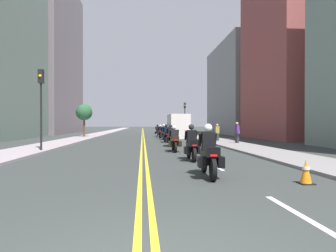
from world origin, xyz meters
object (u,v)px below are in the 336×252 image
at_px(motorcycle_4, 166,135).
at_px(street_tree_0, 84,112).
at_px(motorcycle_2, 174,141).
at_px(parked_truck, 178,127).
at_px(motorcycle_5, 164,134).
at_px(motorcycle_3, 171,138).
at_px(motorcycle_7, 157,131).
at_px(motorcycle_1, 192,146).
at_px(pedestrian_0, 237,133).
at_px(motorcycle_6, 160,133).
at_px(traffic_light_far, 185,113).
at_px(pedestrian_1, 217,133).
at_px(traffic_cone_1, 306,172).
at_px(motorcycle_0, 209,155).
at_px(traffic_cone_0, 209,143).
at_px(traffic_light_near, 41,95).

bearing_deg(motorcycle_4, street_tree_0, 129.34).
height_order(motorcycle_2, parked_truck, parked_truck).
xyz_separation_m(motorcycle_5, street_tree_0, (-9.40, 5.91, 2.43)).
relative_size(motorcycle_2, motorcycle_3, 0.90).
xyz_separation_m(motorcycle_3, motorcycle_7, (-0.07, 17.42, -0.00)).
bearing_deg(motorcycle_7, motorcycle_2, -87.52).
height_order(motorcycle_3, street_tree_0, street_tree_0).
distance_m(motorcycle_1, pedestrian_0, 11.27).
distance_m(motorcycle_2, motorcycle_6, 16.70).
bearing_deg(pedestrian_0, traffic_light_far, 168.59).
bearing_deg(motorcycle_2, motorcycle_6, 89.82).
relative_size(motorcycle_5, pedestrian_1, 1.24).
distance_m(motorcycle_6, traffic_cone_1, 26.26).
xyz_separation_m(motorcycle_7, traffic_cone_1, (2.49, -30.95, -0.32)).
distance_m(motorcycle_1, motorcycle_2, 4.17).
relative_size(motorcycle_6, motorcycle_7, 1.00).
relative_size(motorcycle_4, motorcycle_6, 0.99).
distance_m(motorcycle_6, traffic_light_far, 8.25).
xyz_separation_m(motorcycle_0, traffic_cone_0, (2.69, 11.25, -0.35)).
relative_size(motorcycle_2, motorcycle_4, 0.96).
bearing_deg(motorcycle_2, motorcycle_3, 88.01).
bearing_deg(motorcycle_1, parked_truck, 84.80).
xyz_separation_m(motorcycle_7, traffic_light_near, (-7.95, -21.10, 2.69)).
bearing_deg(street_tree_0, pedestrian_1, -35.43).
distance_m(motorcycle_4, motorcycle_6, 7.97).
relative_size(motorcycle_1, motorcycle_7, 0.95).
relative_size(motorcycle_2, traffic_cone_0, 3.14).
distance_m(motorcycle_5, motorcycle_6, 3.79).
height_order(motorcycle_7, street_tree_0, street_tree_0).
distance_m(traffic_cone_1, parked_truck, 26.94).
height_order(motorcycle_3, motorcycle_6, motorcycle_3).
distance_m(motorcycle_0, pedestrian_0, 15.01).
bearing_deg(traffic_cone_1, motorcycle_6, 95.22).
xyz_separation_m(motorcycle_6, traffic_light_far, (3.94, 6.76, 2.62)).
relative_size(motorcycle_1, traffic_cone_1, 3.05).
bearing_deg(motorcycle_6, motorcycle_5, -89.44).
xyz_separation_m(motorcycle_0, traffic_light_far, (3.99, 31.67, 2.59)).
distance_m(motorcycle_5, traffic_cone_1, 22.48).
xyz_separation_m(motorcycle_4, traffic_cone_1, (2.35, -18.18, -0.33)).
xyz_separation_m(traffic_light_far, pedestrian_0, (1.65, -17.76, -2.32)).
height_order(motorcycle_0, parked_truck, parked_truck).
bearing_deg(motorcycle_5, motorcycle_6, 91.46).
distance_m(traffic_light_far, street_tree_0, 14.00).
height_order(traffic_light_far, pedestrian_0, traffic_light_far).
xyz_separation_m(traffic_light_far, parked_truck, (-1.80, -5.99, -1.99)).
bearing_deg(motorcycle_5, motorcycle_4, -91.93).
xyz_separation_m(motorcycle_0, parked_truck, (2.19, 25.68, 0.60)).
relative_size(traffic_cone_0, pedestrian_0, 0.37).
relative_size(traffic_cone_0, street_tree_0, 0.16).
bearing_deg(traffic_cone_0, traffic_cone_1, -91.16).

